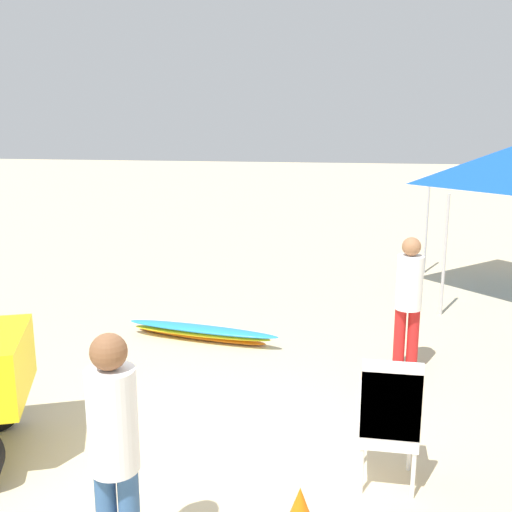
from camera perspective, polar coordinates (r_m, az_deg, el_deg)
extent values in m
plane|color=beige|center=(5.76, -7.79, -19.39)|extent=(80.00, 80.00, 0.00)
cube|color=white|center=(5.42, 12.47, -16.39)|extent=(0.48, 0.48, 0.04)
cube|color=white|center=(5.14, 12.68, -15.63)|extent=(0.48, 0.04, 0.40)
cube|color=white|center=(5.38, 12.52, -15.55)|extent=(0.48, 0.48, 0.04)
cube|color=white|center=(5.09, 12.73, -14.74)|extent=(0.48, 0.04, 0.40)
cube|color=white|center=(5.34, 12.57, -14.70)|extent=(0.48, 0.48, 0.04)
cube|color=white|center=(5.05, 12.78, -13.83)|extent=(0.48, 0.04, 0.40)
cube|color=white|center=(5.30, 12.61, -13.83)|extent=(0.48, 0.48, 0.04)
cube|color=white|center=(5.01, 12.84, -12.91)|extent=(0.48, 0.04, 0.40)
cube|color=white|center=(5.26, 12.66, -12.96)|extent=(0.48, 0.48, 0.04)
cube|color=white|center=(4.98, 12.89, -11.98)|extent=(0.48, 0.04, 0.40)
cylinder|color=white|center=(5.74, 14.46, -17.42)|extent=(0.04, 0.04, 0.42)
cylinder|color=white|center=(5.71, 10.06, -17.32)|extent=(0.04, 0.04, 0.42)
cylinder|color=white|center=(5.38, 14.81, -19.66)|extent=(0.04, 0.04, 0.42)
cylinder|color=white|center=(5.35, 10.06, -19.57)|extent=(0.04, 0.04, 0.42)
ellipsoid|color=orange|center=(8.69, -5.42, -7.55)|extent=(2.05, 0.64, 0.08)
ellipsoid|color=yellow|center=(8.54, -5.29, -7.35)|extent=(2.07, 0.48, 0.08)
ellipsoid|color=#268CCC|center=(8.47, -5.22, -6.96)|extent=(2.28, 0.60, 0.08)
cylinder|color=white|center=(4.01, -13.57, -15.02)|extent=(0.32, 0.32, 0.69)
sphere|color=brown|center=(3.82, -13.93, -8.89)|extent=(0.24, 0.24, 0.24)
cylinder|color=red|center=(7.61, 13.55, -7.88)|extent=(0.14, 0.14, 0.83)
cylinder|color=red|center=(7.62, 14.76, -7.91)|extent=(0.14, 0.14, 0.83)
cylinder|color=white|center=(7.39, 14.47, -2.48)|extent=(0.32, 0.32, 0.66)
sphere|color=#9E6B47|center=(7.29, 14.66, 0.88)|extent=(0.23, 0.23, 0.23)
cylinder|color=#B2B2B7|center=(9.86, 17.60, 0.04)|extent=(0.05, 0.05, 1.96)
cylinder|color=#B2B2B7|center=(12.53, 16.01, 2.78)|extent=(0.05, 0.05, 1.96)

